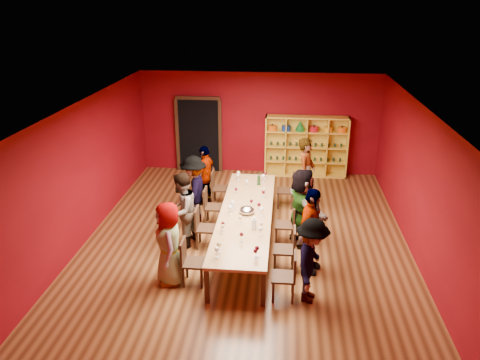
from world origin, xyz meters
name	(u,v)px	position (x,y,z in m)	size (l,w,h in m)	color
room_shell	(246,179)	(0.00, 0.00, 1.50)	(7.10, 9.10, 3.04)	#532D16
tasting_table	(246,214)	(0.00, 0.00, 0.70)	(1.10, 4.50, 0.75)	#A57444
doorway	(199,135)	(-1.80, 4.43, 1.12)	(1.40, 0.17, 2.30)	black
shelving_unit	(306,143)	(1.40, 4.32, 0.98)	(2.40, 0.40, 1.80)	gold
chair_person_left_0	(189,259)	(-0.91, -1.59, 0.50)	(0.42, 0.42, 0.89)	black
person_left_0	(169,244)	(-1.28, -1.59, 0.81)	(0.79, 0.43, 1.62)	#161F3C
chair_person_left_2	(202,225)	(-0.91, -0.22, 0.50)	(0.42, 0.42, 0.89)	black
person_left_2	(182,210)	(-1.34, -0.22, 0.83)	(0.80, 0.44, 1.65)	#131B35
chair_person_left_3	(210,204)	(-0.91, 0.85, 0.50)	(0.42, 0.42, 0.89)	black
person_left_3	(194,191)	(-1.28, 0.85, 0.83)	(1.07, 0.44, 1.66)	#131C35
chair_person_left_4	(217,186)	(-0.91, 1.99, 0.50)	(0.42, 0.42, 0.89)	black
person_left_4	(206,175)	(-1.20, 1.99, 0.78)	(0.91, 0.42, 1.56)	#121834
chair_person_right_0	(288,274)	(0.91, -1.90, 0.50)	(0.42, 0.42, 0.89)	black
person_right_0	(311,261)	(1.30, -1.90, 0.78)	(1.01, 0.42, 1.57)	pink
chair_person_right_1	(288,247)	(0.91, -0.95, 0.50)	(0.42, 0.42, 0.89)	black
person_right_1	(310,231)	(1.32, -0.95, 0.86)	(1.01, 0.46, 1.73)	#C68589
chair_person_right_2	(288,222)	(0.91, 0.10, 0.50)	(0.42, 0.42, 0.89)	black
person_right_2	(302,207)	(1.18, 0.10, 0.87)	(1.61, 0.46, 1.73)	#618AC8
chair_person_right_4	(289,188)	(0.91, 2.00, 0.50)	(0.42, 0.42, 0.89)	black
person_right_4	(306,173)	(1.32, 2.00, 0.92)	(0.67, 0.49, 1.83)	#5178A7
wine_glass_0	(265,174)	(0.32, 1.98, 0.88)	(0.07, 0.07, 0.18)	white
wine_glass_1	(223,224)	(-0.38, -0.85, 0.88)	(0.07, 0.07, 0.18)	white
wine_glass_2	(230,208)	(-0.32, -0.14, 0.90)	(0.08, 0.08, 0.21)	white
wine_glass_3	(240,218)	(-0.07, -0.55, 0.88)	(0.07, 0.07, 0.18)	white
wine_glass_4	(263,176)	(0.28, 1.72, 0.91)	(0.09, 0.09, 0.22)	white
wine_glass_5	(232,204)	(-0.30, 0.07, 0.90)	(0.09, 0.09, 0.21)	white
wine_glass_6	(264,190)	(0.34, 0.90, 0.89)	(0.08, 0.08, 0.20)	white
wine_glass_7	(236,189)	(-0.30, 0.90, 0.88)	(0.07, 0.07, 0.18)	white
wine_glass_8	(219,245)	(-0.33, -1.71, 0.90)	(0.08, 0.08, 0.21)	white
wine_glass_9	(223,227)	(-0.37, -0.97, 0.88)	(0.07, 0.07, 0.18)	white
wine_glass_10	(251,201)	(0.10, 0.27, 0.88)	(0.07, 0.07, 0.18)	white
wine_glass_11	(247,182)	(-0.10, 1.39, 0.88)	(0.07, 0.07, 0.18)	white
wine_glass_12	(255,251)	(0.32, -1.83, 0.88)	(0.07, 0.07, 0.18)	white
wine_glass_13	(217,250)	(-0.35, -1.89, 0.90)	(0.09, 0.09, 0.21)	white
wine_glass_14	(262,210)	(0.34, -0.16, 0.90)	(0.08, 0.08, 0.20)	white
wine_glass_15	(238,176)	(-0.35, 1.78, 0.88)	(0.07, 0.07, 0.18)	white
wine_glass_16	(259,205)	(0.27, 0.08, 0.89)	(0.08, 0.08, 0.20)	white
wine_glass_17	(260,229)	(0.36, -1.02, 0.88)	(0.07, 0.07, 0.18)	white
wine_glass_18	(263,192)	(0.33, 0.78, 0.88)	(0.07, 0.07, 0.18)	white
wine_glass_19	(238,173)	(-0.35, 1.85, 0.91)	(0.09, 0.09, 0.22)	white
wine_glass_20	(241,235)	(0.03, -1.26, 0.88)	(0.07, 0.07, 0.18)	white
wine_glass_21	(257,249)	(0.35, -1.77, 0.90)	(0.08, 0.08, 0.20)	white
wine_glass_22	(261,224)	(0.37, -0.78, 0.88)	(0.07, 0.07, 0.18)	white
spittoon_bowl	(247,210)	(0.03, -0.07, 0.82)	(0.32, 0.32, 0.17)	#B8BBC0
carafe_a	(232,206)	(-0.29, 0.06, 0.86)	(0.12, 0.12, 0.23)	white
carafe_b	(254,224)	(0.23, -0.76, 0.87)	(0.12, 0.12, 0.26)	white
wine_bottle	(259,180)	(0.18, 1.55, 0.87)	(0.10, 0.10, 0.31)	#133617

